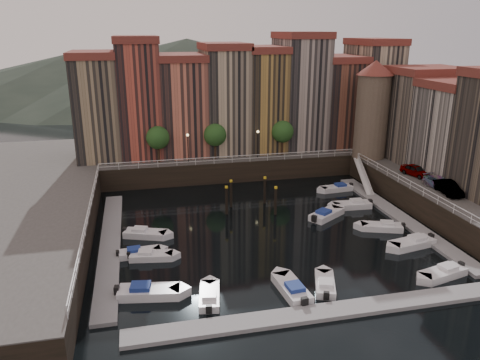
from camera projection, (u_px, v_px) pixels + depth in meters
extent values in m
plane|color=black|center=(262.00, 227.00, 51.60)|extent=(200.00, 200.00, 0.00)
cube|color=black|center=(219.00, 155.00, 75.26)|extent=(80.00, 20.00, 3.00)
cube|color=gray|center=(110.00, 244.00, 47.20)|extent=(2.00, 28.00, 0.35)
cube|color=gray|center=(400.00, 217.00, 54.03)|extent=(2.00, 28.00, 0.35)
cube|color=gray|center=(321.00, 313.00, 35.77)|extent=(30.00, 2.00, 0.35)
cone|color=#2D382D|center=(75.00, 76.00, 145.18)|extent=(80.00, 80.00, 14.00)
cone|color=#2D382D|center=(188.00, 67.00, 151.94)|extent=(100.00, 100.00, 18.00)
cone|color=#2D382D|center=(290.00, 75.00, 160.24)|extent=(70.00, 70.00, 12.00)
cube|color=#8F7A5B|center=(98.00, 109.00, 66.53)|extent=(6.00, 10.00, 14.00)
cube|color=brown|center=(92.00, 55.00, 64.22)|extent=(6.30, 10.30, 1.00)
cube|color=#B44A38|center=(139.00, 101.00, 67.46)|extent=(5.80, 10.00, 16.00)
cube|color=brown|center=(135.00, 39.00, 64.85)|extent=(6.10, 10.30, 1.00)
cube|color=#CE6E54|center=(182.00, 108.00, 69.14)|extent=(6.50, 10.00, 13.50)
cube|color=brown|center=(180.00, 57.00, 66.91)|extent=(6.80, 10.30, 1.00)
cube|color=tan|center=(224.00, 101.00, 70.25)|extent=(6.20, 10.00, 15.00)
cube|color=brown|center=(224.00, 46.00, 67.79)|extent=(6.50, 10.30, 1.00)
cube|color=#AA813E|center=(262.00, 102.00, 71.57)|extent=(5.60, 10.00, 14.50)
cube|color=brown|center=(263.00, 49.00, 69.19)|extent=(5.90, 10.30, 1.00)
cube|color=#A49389|center=(299.00, 94.00, 72.53)|extent=(6.40, 10.00, 16.50)
cube|color=brown|center=(302.00, 35.00, 69.84)|extent=(6.70, 10.30, 1.00)
cube|color=brown|center=(336.00, 104.00, 74.38)|extent=(6.00, 10.00, 13.00)
cube|color=brown|center=(339.00, 59.00, 72.22)|extent=(6.30, 10.30, 1.00)
cube|color=tan|center=(371.00, 95.00, 75.25)|extent=(5.90, 10.00, 15.50)
cube|color=brown|center=(375.00, 42.00, 72.71)|extent=(6.20, 10.30, 1.00)
cube|color=#736657|center=(422.00, 118.00, 65.55)|extent=(9.00, 8.00, 12.00)
cube|color=brown|center=(428.00, 70.00, 63.55)|extent=(9.30, 8.30, 1.00)
cube|color=#BAAFA3|center=(459.00, 133.00, 58.28)|extent=(9.00, 8.00, 11.00)
cube|color=brown|center=(467.00, 84.00, 56.43)|extent=(9.30, 8.30, 1.00)
cylinder|color=#6B5B4C|center=(372.00, 116.00, 66.50)|extent=(4.60, 4.60, 12.00)
cone|color=brown|center=(376.00, 68.00, 64.40)|extent=(5.20, 5.20, 2.00)
cylinder|color=black|center=(159.00, 155.00, 65.08)|extent=(0.30, 0.30, 2.40)
sphere|color=#1E4719|center=(158.00, 138.00, 64.34)|extent=(3.20, 3.20, 3.20)
cylinder|color=black|center=(215.00, 151.00, 66.77)|extent=(0.30, 0.30, 2.40)
sphere|color=#1E4719|center=(215.00, 135.00, 66.03)|extent=(3.20, 3.20, 3.20)
cylinder|color=black|center=(282.00, 148.00, 68.88)|extent=(0.30, 0.30, 2.40)
sphere|color=#1E4719|center=(283.00, 132.00, 68.14)|extent=(3.20, 3.20, 3.20)
cylinder|color=black|center=(188.00, 149.00, 64.75)|extent=(0.12, 0.12, 4.00)
sphere|color=#FFD88C|center=(188.00, 135.00, 64.13)|extent=(0.36, 0.36, 0.36)
cylinder|color=black|center=(258.00, 145.00, 66.86)|extent=(0.12, 0.12, 4.00)
sphere|color=#FFD88C|center=(258.00, 132.00, 66.24)|extent=(0.36, 0.36, 0.36)
cube|color=white|center=(232.00, 156.00, 65.23)|extent=(36.00, 0.08, 0.08)
cube|color=white|center=(232.00, 159.00, 65.36)|extent=(36.00, 0.06, 0.06)
cube|color=white|center=(417.00, 185.00, 53.25)|extent=(0.08, 34.00, 0.08)
cube|color=white|center=(417.00, 188.00, 53.39)|extent=(0.06, 34.00, 0.06)
cube|color=white|center=(88.00, 211.00, 45.66)|extent=(0.08, 34.00, 0.08)
cube|color=white|center=(88.00, 215.00, 45.80)|extent=(0.06, 34.00, 0.06)
cube|color=white|center=(363.00, 176.00, 63.94)|extent=(2.78, 8.26, 2.81)
cube|color=white|center=(364.00, 172.00, 63.79)|extent=(1.93, 8.32, 3.65)
cylinder|color=black|center=(227.00, 202.00, 54.89)|extent=(0.32, 0.32, 3.60)
cylinder|color=gold|center=(226.00, 187.00, 54.32)|extent=(0.36, 0.36, 0.25)
cylinder|color=black|center=(231.00, 195.00, 57.06)|extent=(0.32, 0.32, 3.60)
cylinder|color=gold|center=(231.00, 181.00, 56.49)|extent=(0.36, 0.36, 0.25)
cylinder|color=black|center=(276.00, 202.00, 54.74)|extent=(0.32, 0.32, 3.60)
cylinder|color=gold|center=(276.00, 188.00, 54.17)|extent=(0.36, 0.36, 0.25)
cylinder|color=black|center=(265.00, 192.00, 58.30)|extent=(0.32, 0.32, 3.60)
cylinder|color=gold|center=(265.00, 178.00, 57.73)|extent=(0.36, 0.36, 0.25)
cube|color=silver|center=(149.00, 293.00, 38.16)|extent=(5.22, 2.72, 0.85)
cube|color=navy|center=(140.00, 287.00, 37.97)|extent=(1.79, 1.60, 0.56)
cube|color=black|center=(117.00, 291.00, 37.94)|extent=(0.48, 0.62, 0.79)
cube|color=silver|center=(151.00, 256.00, 44.39)|extent=(4.22, 2.16, 0.69)
cube|color=silver|center=(145.00, 253.00, 44.23)|extent=(1.44, 1.28, 0.46)
cube|color=black|center=(129.00, 255.00, 44.18)|extent=(0.39, 0.50, 0.64)
cube|color=silver|center=(140.00, 253.00, 45.06)|extent=(4.05, 1.78, 0.67)
cube|color=navy|center=(134.00, 250.00, 44.79)|extent=(1.33, 1.16, 0.45)
cube|color=black|center=(118.00, 254.00, 44.43)|extent=(0.34, 0.47, 0.63)
cube|color=silver|center=(146.00, 234.00, 49.15)|extent=(4.72, 3.12, 0.75)
cube|color=silver|center=(140.00, 230.00, 49.08)|extent=(1.73, 1.61, 0.50)
cube|color=black|center=(124.00, 231.00, 49.36)|extent=(0.50, 0.59, 0.70)
cube|color=silver|center=(442.00, 274.00, 41.17)|extent=(4.74, 2.74, 0.76)
cube|color=silver|center=(448.00, 268.00, 41.29)|extent=(1.67, 1.52, 0.51)
cube|color=black|center=(461.00, 266.00, 42.09)|extent=(0.47, 0.58, 0.71)
cube|color=silver|center=(412.00, 244.00, 46.89)|extent=(4.97, 2.66, 0.80)
cube|color=silver|center=(417.00, 238.00, 46.98)|extent=(1.71, 1.54, 0.54)
cube|color=black|center=(431.00, 237.00, 47.74)|extent=(0.47, 0.60, 0.75)
cube|color=silver|center=(381.00, 227.00, 50.86)|extent=(4.66, 3.05, 0.74)
cube|color=silver|center=(387.00, 224.00, 50.66)|extent=(1.70, 1.58, 0.49)
cube|color=black|center=(403.00, 226.00, 50.53)|extent=(0.49, 0.58, 0.69)
cube|color=silver|center=(352.00, 205.00, 57.14)|extent=(4.66, 2.02, 0.78)
cube|color=silver|center=(357.00, 202.00, 57.09)|extent=(1.52, 1.33, 0.52)
cube|color=black|center=(370.00, 202.00, 57.43)|extent=(0.39, 0.54, 0.73)
cube|color=silver|center=(336.00, 189.00, 63.19)|extent=(4.39, 2.01, 0.73)
cube|color=navy|center=(340.00, 185.00, 63.22)|extent=(1.45, 1.28, 0.48)
cube|color=black|center=(351.00, 185.00, 63.76)|extent=(0.38, 0.51, 0.68)
cube|color=silver|center=(209.00, 296.00, 37.75)|extent=(2.30, 4.33, 0.70)
cube|color=silver|center=(209.00, 296.00, 37.09)|extent=(1.34, 1.49, 0.47)
cube|color=black|center=(209.00, 309.00, 35.63)|extent=(0.52, 0.41, 0.65)
cube|color=silver|center=(291.00, 289.00, 38.75)|extent=(2.25, 4.87, 0.81)
cube|color=navy|center=(295.00, 288.00, 38.02)|extent=(1.42, 1.61, 0.54)
cube|color=black|center=(304.00, 302.00, 36.43)|extent=(0.57, 0.42, 0.75)
cube|color=silver|center=(325.00, 284.00, 39.53)|extent=(2.88, 4.40, 0.70)
cube|color=silver|center=(325.00, 283.00, 38.87)|extent=(1.49, 1.61, 0.47)
cube|color=black|center=(326.00, 296.00, 37.43)|extent=(0.55, 0.46, 0.65)
imported|color=gray|center=(416.00, 171.00, 59.18)|extent=(2.71, 4.45, 1.42)
imported|color=gray|center=(448.00, 188.00, 52.71)|extent=(2.03, 4.56, 1.45)
imported|color=gray|center=(440.00, 184.00, 54.59)|extent=(2.41, 4.68, 1.30)
cube|color=silver|center=(327.00, 215.00, 54.22)|extent=(5.02, 4.19, 0.82)
cube|color=navy|center=(324.00, 212.00, 53.62)|extent=(1.99, 1.93, 0.54)
cube|color=black|center=(314.00, 219.00, 52.42)|extent=(0.62, 0.66, 0.76)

